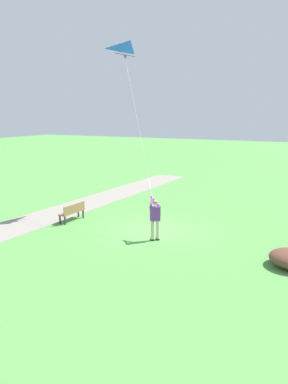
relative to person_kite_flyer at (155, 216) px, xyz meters
The scene contains 5 objects.
ground_plane 1.75m from the person_kite_flyer, 62.51° to the right, with size 120.00×120.00×0.00m, color #569947.
walkway_path 6.70m from the person_kite_flyer, ahead, with size 2.40×32.00×0.02m, color gray.
person_kite_flyer is the anchor object (origin of this frame).
flying_kite 8.63m from the person_kite_flyer, 48.81° to the right, with size 3.39×4.15×6.88m.
park_bench_near_walkway 4.88m from the person_kite_flyer, ahead, with size 0.53×1.52×0.88m.
Camera 1 is at (-6.67, 14.10, 5.18)m, focal length 33.09 mm.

